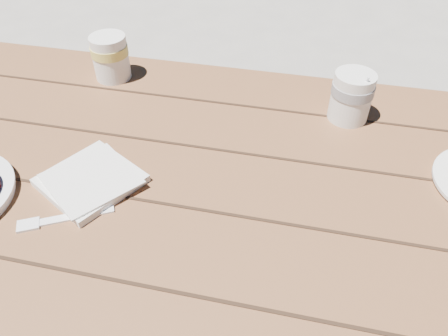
# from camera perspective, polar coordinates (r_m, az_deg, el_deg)

# --- Properties ---
(picnic_table) EXTENTS (2.00, 1.55, 0.75)m
(picnic_table) POSITION_cam_1_polar(r_m,az_deg,el_deg) (0.91, -0.42, -8.85)
(picnic_table) COLOR brown
(picnic_table) RESTS_ON ground
(coffee_cup) EXTENTS (0.08, 0.08, 0.10)m
(coffee_cup) POSITION_cam_1_polar(r_m,az_deg,el_deg) (0.95, 16.29, 8.93)
(coffee_cup) COLOR white
(coffee_cup) RESTS_ON picnic_table
(napkin_stack) EXTENTS (0.20, 0.20, 0.01)m
(napkin_stack) POSITION_cam_1_polar(r_m,az_deg,el_deg) (0.81, -17.02, -1.55)
(napkin_stack) COLOR white
(napkin_stack) RESTS_ON picnic_table
(fork_table) EXTENTS (0.15, 0.10, 0.00)m
(fork_table) POSITION_cam_1_polar(r_m,az_deg,el_deg) (0.77, -18.79, -5.94)
(fork_table) COLOR white
(fork_table) RESTS_ON picnic_table
(second_cup) EXTENTS (0.08, 0.08, 0.10)m
(second_cup) POSITION_cam_1_polar(r_m,az_deg,el_deg) (1.09, -14.59, 13.81)
(second_cup) COLOR white
(second_cup) RESTS_ON picnic_table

